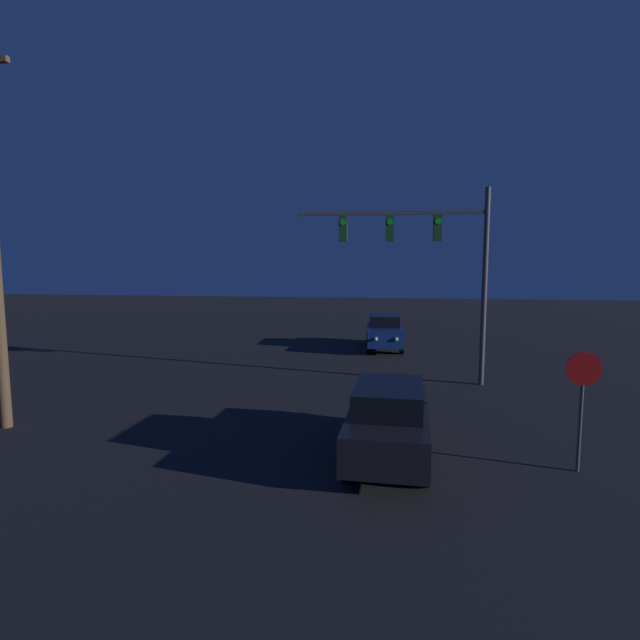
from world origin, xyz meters
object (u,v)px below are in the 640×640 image
object	(u,v)px
stop_sign	(582,389)
car_near	(388,419)
car_far	(384,331)
traffic_signal_mast	(429,250)

from	to	relation	value
stop_sign	car_near	bearing A→B (deg)	177.03
car_far	traffic_signal_mast	distance (m)	7.95
car_far	stop_sign	xyz separation A→B (m)	(4.16, -14.03, 0.85)
car_far	stop_sign	distance (m)	14.66
stop_sign	car_far	bearing A→B (deg)	106.53
car_far	traffic_signal_mast	world-z (taller)	traffic_signal_mast
traffic_signal_mast	car_far	bearing A→B (deg)	103.08
traffic_signal_mast	car_near	bearing A→B (deg)	-100.08
traffic_signal_mast	stop_sign	size ratio (longest dim) A/B	2.72
car_near	stop_sign	size ratio (longest dim) A/B	1.80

